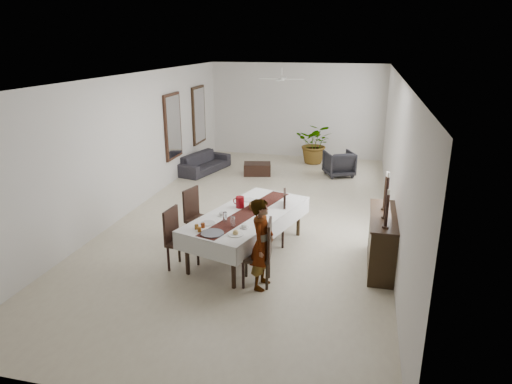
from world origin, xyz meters
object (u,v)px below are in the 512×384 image
(red_pitcher, at_px, (240,202))
(sideboard_body, at_px, (382,242))
(sofa, at_px, (204,163))
(dining_table_top, at_px, (248,215))
(woman, at_px, (262,244))

(red_pitcher, height_order, sideboard_body, red_pitcher)
(red_pitcher, relative_size, sofa, 0.11)
(sideboard_body, bearing_deg, dining_table_top, -179.71)
(dining_table_top, relative_size, sideboard_body, 1.62)
(sideboard_body, bearing_deg, red_pitcher, 175.25)
(dining_table_top, bearing_deg, woman, -48.38)
(woman, height_order, sofa, woman)
(dining_table_top, distance_m, red_pitcher, 0.35)
(sofa, bearing_deg, dining_table_top, -137.29)
(dining_table_top, distance_m, sofa, 5.98)
(sofa, bearing_deg, woman, -137.80)
(woman, distance_m, sideboard_body, 2.29)
(sideboard_body, bearing_deg, woman, -148.52)
(dining_table_top, height_order, woman, woman)
(red_pitcher, xyz_separation_m, sideboard_body, (2.69, -0.22, -0.46))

